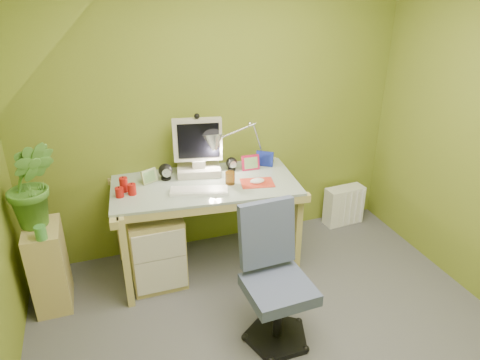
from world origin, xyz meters
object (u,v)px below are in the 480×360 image
object	(u,v)px
desk_lamp	(252,134)
side_ledge	(49,266)
task_chair	(279,289)
radiator	(344,205)
desk	(206,225)
monitor	(198,141)
potted_plant	(32,184)

from	to	relation	value
desk_lamp	side_ledge	xyz separation A→B (m)	(-1.64, -0.28, -0.72)
task_chair	radiator	size ratio (longest dim) A/B	2.24
desk	monitor	bearing A→B (deg)	95.68
potted_plant	task_chair	distance (m)	1.76
side_ledge	radiator	distance (m)	2.64
desk_lamp	radiator	size ratio (longest dim) A/B	1.54
desk_lamp	monitor	bearing A→B (deg)	-175.97
side_ledge	potted_plant	size ratio (longest dim) A/B	1.04
side_ledge	potted_plant	xyz separation A→B (m)	(0.00, 0.05, 0.63)
monitor	desk_lamp	size ratio (longest dim) A/B	0.97
monitor	task_chair	xyz separation A→B (m)	(0.22, -1.15, -0.62)
side_ledge	radiator	size ratio (longest dim) A/B	1.72
radiator	potted_plant	bearing A→B (deg)	-177.89
task_chair	radiator	xyz separation A→B (m)	(1.21, 1.20, -0.23)
desk_lamp	side_ledge	size ratio (longest dim) A/B	0.89
desk_lamp	potted_plant	xyz separation A→B (m)	(-1.64, -0.23, -0.09)
potted_plant	radiator	bearing A→B (deg)	6.05
desk_lamp	side_ledge	bearing A→B (deg)	-166.37
monitor	desk_lamp	world-z (taller)	desk_lamp
desk	side_ledge	world-z (taller)	desk
monitor	radiator	bearing A→B (deg)	13.05
desk_lamp	desk	bearing A→B (deg)	-154.17
desk	radiator	world-z (taller)	desk
desk	monitor	xyz separation A→B (m)	(0.00, 0.18, 0.65)
potted_plant	radiator	xyz separation A→B (m)	(2.62, 0.28, -0.76)
monitor	task_chair	bearing A→B (deg)	-68.30
monitor	side_ledge	size ratio (longest dim) A/B	0.86
desk	potted_plant	world-z (taller)	potted_plant
radiator	side_ledge	bearing A→B (deg)	-176.81
task_chair	side_ledge	bearing A→B (deg)	145.69
desk_lamp	radiator	bearing A→B (deg)	6.96
desk	task_chair	xyz separation A→B (m)	(0.22, -0.97, 0.04)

